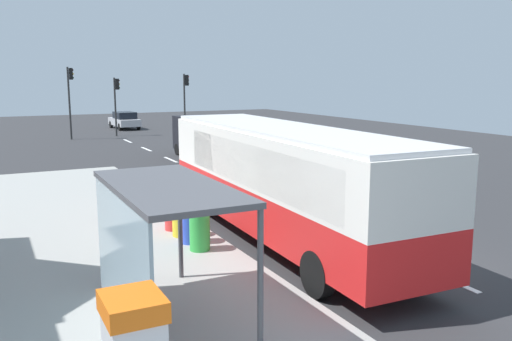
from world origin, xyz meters
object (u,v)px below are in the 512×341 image
object	(u,v)px
white_van	(206,135)
bus_shelter	(151,219)
recycling_bin_yellow	(182,219)
traffic_light_near_side	(186,94)
bus	(282,177)
traffic_light_far_side	(70,92)
recycling_bin_red	(174,213)
recycling_bin_green	(200,232)
sedan_near	(124,120)
recycling_bin_blue	(190,225)
traffic_light_median	(116,97)

from	to	relation	value
white_van	bus_shelter	distance (m)	21.12
recycling_bin_yellow	traffic_light_near_side	world-z (taller)	traffic_light_near_side
bus	bus_shelter	distance (m)	5.97
traffic_light_near_side	traffic_light_far_side	distance (m)	8.65
white_van	traffic_light_near_side	xyz separation A→B (m)	(3.30, 12.60, 1.87)
traffic_light_near_side	traffic_light_far_side	world-z (taller)	traffic_light_far_side
bus	recycling_bin_red	bearing A→B (deg)	142.29
bus	traffic_light_near_side	world-z (taller)	traffic_light_near_side
bus	recycling_bin_green	world-z (taller)	bus
traffic_light_far_side	traffic_light_near_side	bearing A→B (deg)	-5.31
sedan_near	traffic_light_near_side	distance (m)	8.38
white_van	recycling_bin_blue	distance (m)	16.39
white_van	traffic_light_far_side	distance (m)	14.57
bus	recycling_bin_green	distance (m)	2.76
recycling_bin_blue	bus_shelter	xyz separation A→B (m)	(-2.21, -4.20, 1.44)
recycling_bin_red	white_van	bearing A→B (deg)	64.92
recycling_bin_green	recycling_bin_yellow	bearing A→B (deg)	90.00
bus	traffic_light_median	world-z (taller)	traffic_light_median
recycling_bin_green	recycling_bin_red	size ratio (longest dim) A/B	1.00
bus	traffic_light_near_side	distance (m)	29.14
recycling_bin_green	recycling_bin_blue	world-z (taller)	same
bus	recycling_bin_green	size ratio (longest dim) A/B	11.66
sedan_near	recycling_bin_yellow	bearing A→B (deg)	-100.72
white_van	sedan_near	bearing A→B (deg)	89.71
recycling_bin_yellow	traffic_light_near_side	distance (m)	28.78
recycling_bin_green	traffic_light_far_side	xyz separation A→B (m)	(1.10, 29.17, 2.85)
bus	bus_shelter	bearing A→B (deg)	-141.99
recycling_bin_green	recycling_bin_yellow	world-z (taller)	same
white_van	bus	bearing A→B (deg)	-104.08
recycling_bin_blue	recycling_bin_green	bearing A→B (deg)	-90.00
recycling_bin_green	bus	bearing A→B (deg)	4.05
bus	recycling_bin_blue	world-z (taller)	bus
recycling_bin_red	traffic_light_far_side	bearing A→B (deg)	87.68
traffic_light_far_side	sedan_near	bearing A→B (deg)	50.51
recycling_bin_green	recycling_bin_blue	xyz separation A→B (m)	(0.00, 0.70, 0.00)
bus	recycling_bin_green	xyz separation A→B (m)	(-2.49, -0.18, -1.19)
recycling_bin_red	traffic_light_near_side	xyz separation A→B (m)	(9.70, 26.27, 2.56)
recycling_bin_red	traffic_light_median	xyz separation A→B (m)	(4.61, 27.87, 2.38)
sedan_near	traffic_light_median	world-z (taller)	traffic_light_median
recycling_bin_blue	traffic_light_near_side	bearing A→B (deg)	70.68
sedan_near	traffic_light_far_side	size ratio (longest dim) A/B	0.84
bus	sedan_near	world-z (taller)	bus
white_van	recycling_bin_yellow	size ratio (longest dim) A/B	5.56
recycling_bin_blue	traffic_light_far_side	xyz separation A→B (m)	(1.10, 28.47, 2.85)
bus	traffic_light_median	size ratio (longest dim) A/B	2.45
bus	recycling_bin_red	xyz separation A→B (m)	(-2.49, 1.92, -1.19)
recycling_bin_green	recycling_bin_yellow	distance (m)	1.40
recycling_bin_green	traffic_light_far_side	distance (m)	29.33
recycling_bin_yellow	traffic_light_median	world-z (taller)	traffic_light_median
sedan_near	recycling_bin_yellow	size ratio (longest dim) A/B	4.70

